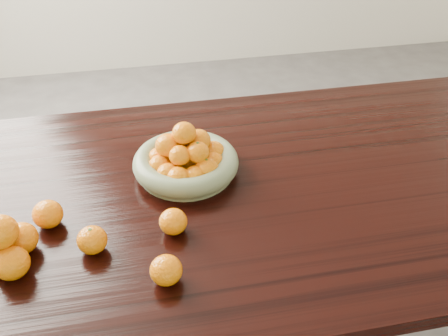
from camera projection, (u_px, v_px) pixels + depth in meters
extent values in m
cube|color=black|center=(216.00, 194.00, 1.36)|extent=(2.00, 1.00, 0.04)
cube|color=black|center=(418.00, 173.00, 2.07)|extent=(0.08, 0.08, 0.71)
cylinder|color=#717C5B|center=(186.00, 170.00, 1.40)|extent=(0.26, 0.26, 0.01)
torus|color=#717C5B|center=(186.00, 162.00, 1.39)|extent=(0.29, 0.29, 0.06)
ellipsoid|color=orange|center=(213.00, 152.00, 1.41)|extent=(0.07, 0.07, 0.06)
ellipsoid|color=orange|center=(203.00, 148.00, 1.43)|extent=(0.06, 0.06, 0.06)
ellipsoid|color=orange|center=(193.00, 145.00, 1.44)|extent=(0.06, 0.06, 0.06)
ellipsoid|color=orange|center=(179.00, 144.00, 1.44)|extent=(0.06, 0.06, 0.06)
ellipsoid|color=orange|center=(167.00, 149.00, 1.43)|extent=(0.06, 0.06, 0.06)
ellipsoid|color=orange|center=(159.00, 158.00, 1.39)|extent=(0.06, 0.06, 0.06)
ellipsoid|color=orange|center=(160.00, 166.00, 1.36)|extent=(0.07, 0.07, 0.06)
ellipsoid|color=orange|center=(168.00, 174.00, 1.33)|extent=(0.06, 0.06, 0.06)
ellipsoid|color=orange|center=(178.00, 178.00, 1.31)|extent=(0.07, 0.07, 0.06)
ellipsoid|color=orange|center=(195.00, 176.00, 1.32)|extent=(0.06, 0.06, 0.06)
ellipsoid|color=orange|center=(207.00, 169.00, 1.34)|extent=(0.07, 0.07, 0.06)
ellipsoid|color=orange|center=(213.00, 162.00, 1.37)|extent=(0.06, 0.06, 0.06)
ellipsoid|color=orange|center=(188.00, 160.00, 1.38)|extent=(0.06, 0.06, 0.06)
ellipsoid|color=orange|center=(198.00, 141.00, 1.38)|extent=(0.07, 0.07, 0.06)
ellipsoid|color=orange|center=(180.00, 138.00, 1.39)|extent=(0.06, 0.06, 0.06)
ellipsoid|color=orange|center=(168.00, 145.00, 1.35)|extent=(0.07, 0.07, 0.06)
ellipsoid|color=orange|center=(180.00, 155.00, 1.32)|extent=(0.06, 0.06, 0.05)
ellipsoid|color=orange|center=(198.00, 152.00, 1.33)|extent=(0.06, 0.06, 0.06)
ellipsoid|color=orange|center=(184.00, 133.00, 1.34)|extent=(0.07, 0.07, 0.06)
ellipsoid|color=orange|center=(12.00, 263.00, 1.08)|extent=(0.08, 0.08, 0.07)
ellipsoid|color=orange|center=(21.00, 238.00, 1.14)|extent=(0.08, 0.08, 0.07)
ellipsoid|color=orange|center=(0.00, 232.00, 1.07)|extent=(0.08, 0.08, 0.08)
ellipsoid|color=orange|center=(92.00, 240.00, 1.14)|extent=(0.07, 0.07, 0.07)
ellipsoid|color=orange|center=(173.00, 222.00, 1.19)|extent=(0.07, 0.07, 0.06)
ellipsoid|color=orange|center=(166.00, 270.00, 1.06)|extent=(0.07, 0.07, 0.07)
ellipsoid|color=orange|center=(48.00, 214.00, 1.21)|extent=(0.07, 0.07, 0.07)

